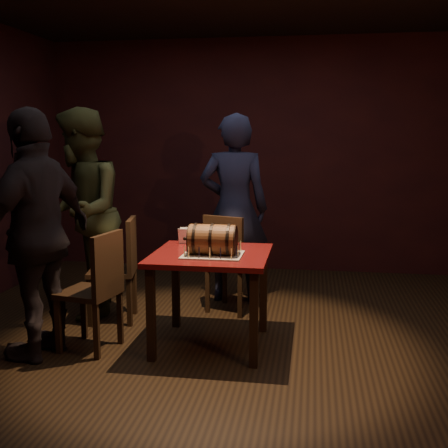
% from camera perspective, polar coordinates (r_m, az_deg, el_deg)
% --- Properties ---
extents(room_shell, '(5.04, 5.04, 2.80)m').
position_cam_1_polar(room_shell, '(4.42, -0.61, 5.68)').
color(room_shell, black).
rests_on(room_shell, ground).
extents(pub_table, '(0.90, 0.90, 0.75)m').
position_cam_1_polar(pub_table, '(4.40, -1.33, -4.35)').
color(pub_table, '#4C0C0D').
rests_on(pub_table, ground).
extents(cake_board, '(0.45, 0.35, 0.01)m').
position_cam_1_polar(cake_board, '(4.27, -1.16, -3.17)').
color(cake_board, '#A29582').
rests_on(cake_board, pub_table).
extents(barrel_cake, '(0.41, 0.25, 0.25)m').
position_cam_1_polar(barrel_cake, '(4.25, -1.17, -1.58)').
color(barrel_cake, brown).
rests_on(barrel_cake, cake_board).
extents(birthday_candles, '(0.40, 0.30, 0.09)m').
position_cam_1_polar(birthday_candles, '(4.26, -1.16, -2.56)').
color(birthday_candles, '#F2E590').
rests_on(birthday_candles, cake_board).
extents(wine_glass_left, '(0.07, 0.07, 0.16)m').
position_cam_1_polar(wine_glass_left, '(4.69, -3.31, -0.68)').
color(wine_glass_left, silver).
rests_on(wine_glass_left, pub_table).
extents(wine_glass_mid, '(0.07, 0.07, 0.16)m').
position_cam_1_polar(wine_glass_mid, '(4.67, -1.61, -0.72)').
color(wine_glass_mid, silver).
rests_on(wine_glass_mid, pub_table).
extents(wine_glass_right, '(0.07, 0.07, 0.16)m').
position_cam_1_polar(wine_glass_right, '(4.60, 0.71, -0.86)').
color(wine_glass_right, silver).
rests_on(wine_glass_right, pub_table).
extents(pint_of_ale, '(0.07, 0.07, 0.15)m').
position_cam_1_polar(pint_of_ale, '(4.60, -2.23, -1.43)').
color(pint_of_ale, silver).
rests_on(pint_of_ale, pub_table).
extents(menu_card, '(0.10, 0.05, 0.13)m').
position_cam_1_polar(menu_card, '(4.74, -4.00, -1.23)').
color(menu_card, white).
rests_on(menu_card, pub_table).
extents(chair_back, '(0.51, 0.51, 0.93)m').
position_cam_1_polar(chair_back, '(5.22, 0.42, -3.50)').
color(chair_back, black).
rests_on(chair_back, ground).
extents(chair_left_rear, '(0.47, 0.47, 0.93)m').
position_cam_1_polar(chair_left_rear, '(5.10, -10.43, -3.98)').
color(chair_left_rear, black).
rests_on(chair_left_rear, ground).
extents(chair_left_front, '(0.47, 0.47, 0.93)m').
position_cam_1_polar(chair_left_front, '(4.44, -12.76, -6.04)').
color(chair_left_front, black).
rests_on(chair_left_front, ground).
extents(person_back, '(0.71, 0.50, 1.86)m').
position_cam_1_polar(person_back, '(5.57, 1.03, 1.57)').
color(person_back, '#1B1E37').
rests_on(person_back, ground).
extents(person_left_rear, '(0.99, 1.11, 1.90)m').
position_cam_1_polar(person_left_rear, '(5.27, -14.31, 1.07)').
color(person_left_rear, '#3C4020').
rests_on(person_left_rear, ground).
extents(person_left_front, '(0.70, 1.17, 1.86)m').
position_cam_1_polar(person_left_front, '(4.37, -18.39, -1.02)').
color(person_left_front, black).
rests_on(person_left_front, ground).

